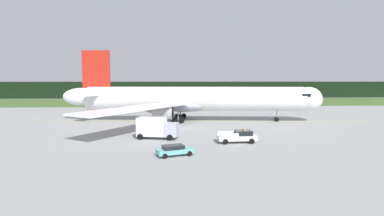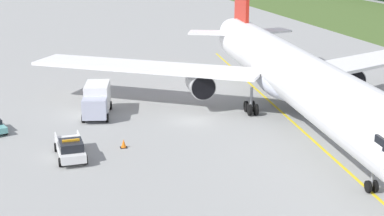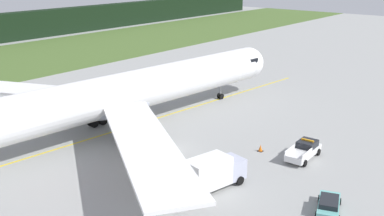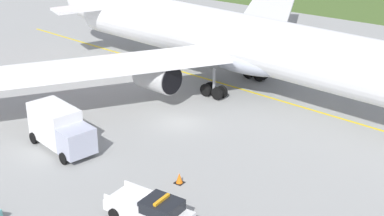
{
  "view_description": "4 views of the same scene",
  "coord_description": "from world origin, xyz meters",
  "px_view_note": "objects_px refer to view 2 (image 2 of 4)",
  "views": [
    {
      "loc": [
        -1.51,
        -55.06,
        9.27
      ],
      "look_at": [
        2.15,
        8.7,
        2.93
      ],
      "focal_mm": 28.02,
      "sensor_mm": 36.0,
      "label": 1
    },
    {
      "loc": [
        55.52,
        -15.23,
        17.89
      ],
      "look_at": [
        3.04,
        -1.01,
        2.25
      ],
      "focal_mm": 55.39,
      "sensor_mm": 36.0,
      "label": 2
    },
    {
      "loc": [
        -36.06,
        -32.5,
        20.72
      ],
      "look_at": [
        2.5,
        -0.91,
        4.69
      ],
      "focal_mm": 42.15,
      "sensor_mm": 36.0,
      "label": 3
    },
    {
      "loc": [
        26.56,
        -34.79,
        19.73
      ],
      "look_at": [
        3.49,
        -2.97,
        3.16
      ],
      "focal_mm": 52.58,
      "sensor_mm": 36.0,
      "label": 4
    }
  ],
  "objects_px": {
    "airliner": "(291,74)",
    "apron_cone": "(124,144)",
    "catering_truck": "(97,100)",
    "ops_pickup_truck": "(70,148)"
  },
  "relations": [
    {
      "from": "airliner",
      "to": "apron_cone",
      "type": "bearing_deg",
      "value": -76.61
    },
    {
      "from": "airliner",
      "to": "catering_truck",
      "type": "relative_size",
      "value": 8.61
    },
    {
      "from": "airliner",
      "to": "catering_truck",
      "type": "bearing_deg",
      "value": -108.4
    },
    {
      "from": "ops_pickup_truck",
      "to": "catering_truck",
      "type": "distance_m",
      "value": 12.56
    },
    {
      "from": "airliner",
      "to": "catering_truck",
      "type": "xyz_separation_m",
      "value": [
        -6.3,
        -18.92,
        -2.99
      ]
    },
    {
      "from": "airliner",
      "to": "catering_truck",
      "type": "distance_m",
      "value": 20.17
    },
    {
      "from": "airliner",
      "to": "ops_pickup_truck",
      "type": "bearing_deg",
      "value": -75.76
    },
    {
      "from": "apron_cone",
      "to": "catering_truck",
      "type": "bearing_deg",
      "value": -173.9
    },
    {
      "from": "ops_pickup_truck",
      "to": "apron_cone",
      "type": "distance_m",
      "value": 4.97
    },
    {
      "from": "airliner",
      "to": "catering_truck",
      "type": "height_order",
      "value": "airliner"
    }
  ]
}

